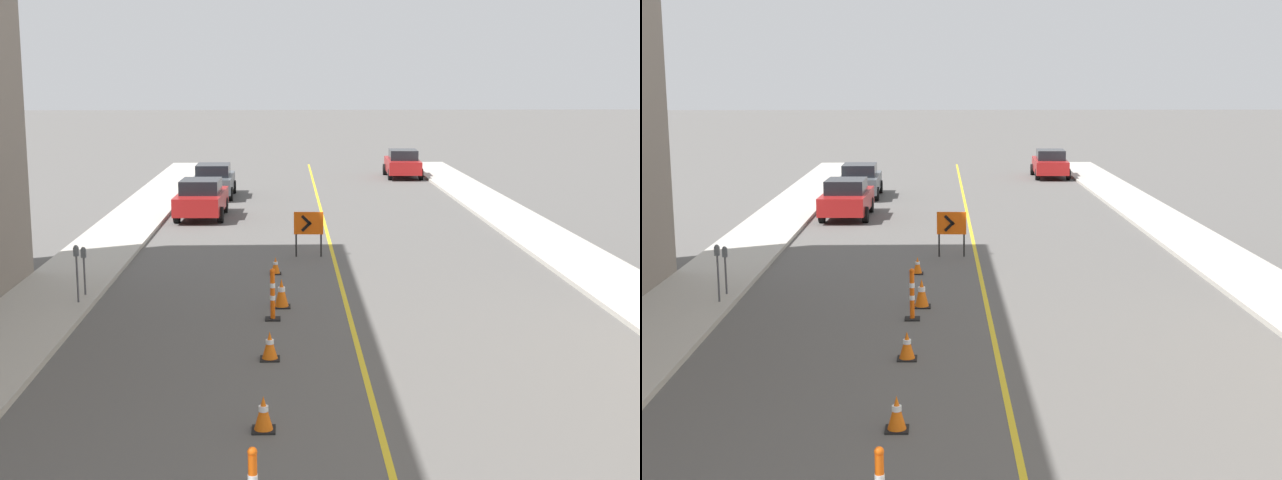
# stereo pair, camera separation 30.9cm
# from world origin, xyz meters

# --- Properties ---
(lane_stripe) EXTENTS (0.12, 54.59, 0.01)m
(lane_stripe) POSITION_xyz_m (0.00, 27.29, 0.00)
(lane_stripe) COLOR gold
(lane_stripe) RESTS_ON ground_plane
(sidewalk_left) EXTENTS (2.44, 54.59, 0.14)m
(sidewalk_left) POSITION_xyz_m (-7.55, 27.29, 0.07)
(sidewalk_left) COLOR #ADA89E
(sidewalk_left) RESTS_ON ground_plane
(sidewalk_right) EXTENTS (2.44, 54.59, 0.14)m
(sidewalk_right) POSITION_xyz_m (7.55, 27.29, 0.07)
(sidewalk_right) COLOR #ADA89E
(sidewalk_right) RESTS_ON ground_plane
(traffic_cone_third) EXTENTS (0.39, 0.39, 0.59)m
(traffic_cone_third) POSITION_xyz_m (-1.90, 10.31, 0.29)
(traffic_cone_third) COLOR black
(traffic_cone_third) RESTS_ON ground_plane
(traffic_cone_fourth) EXTENTS (0.40, 0.40, 0.59)m
(traffic_cone_fourth) POSITION_xyz_m (-1.85, 14.01, 0.29)
(traffic_cone_fourth) COLOR black
(traffic_cone_fourth) RESTS_ON ground_plane
(traffic_cone_fifth) EXTENTS (0.44, 0.44, 0.72)m
(traffic_cone_fifth) POSITION_xyz_m (-1.63, 18.17, 0.36)
(traffic_cone_fifth) COLOR black
(traffic_cone_fifth) RESTS_ON ground_plane
(traffic_cone_farthest) EXTENTS (0.33, 0.33, 0.50)m
(traffic_cone_farthest) POSITION_xyz_m (-1.82, 21.97, 0.25)
(traffic_cone_farthest) COLOR black
(traffic_cone_farthest) RESTS_ON ground_plane
(delineator_post_rear) EXTENTS (0.36, 0.36, 1.24)m
(delineator_post_rear) POSITION_xyz_m (-1.83, 17.02, 0.54)
(delineator_post_rear) COLOR black
(delineator_post_rear) RESTS_ON ground_plane
(arrow_barricade_primary) EXTENTS (0.94, 0.12, 1.44)m
(arrow_barricade_primary) POSITION_xyz_m (-0.79, 24.47, 1.01)
(arrow_barricade_primary) COLOR #EF560C
(arrow_barricade_primary) RESTS_ON ground_plane
(parked_car_curb_near) EXTENTS (1.95, 4.35, 1.59)m
(parked_car_curb_near) POSITION_xyz_m (-4.93, 32.54, 0.80)
(parked_car_curb_near) COLOR maroon
(parked_car_curb_near) RESTS_ON ground_plane
(parked_car_curb_mid) EXTENTS (1.93, 4.31, 1.59)m
(parked_car_curb_mid) POSITION_xyz_m (-4.92, 38.83, 0.80)
(parked_car_curb_mid) COLOR #474C51
(parked_car_curb_mid) RESTS_ON ground_plane
(parked_car_curb_far) EXTENTS (1.98, 4.37, 1.59)m
(parked_car_curb_far) POSITION_xyz_m (5.14, 46.84, 0.80)
(parked_car_curb_far) COLOR maroon
(parked_car_curb_far) RESTS_ON ground_plane
(parking_meter_near_curb) EXTENTS (0.12, 0.11, 1.25)m
(parking_meter_near_curb) POSITION_xyz_m (-6.68, 19.10, 1.03)
(parking_meter_near_curb) COLOR #4C4C51
(parking_meter_near_curb) RESTS_ON sidewalk_left
(parking_meter_far_curb) EXTENTS (0.12, 0.11, 1.45)m
(parking_meter_far_curb) POSITION_xyz_m (-6.68, 18.32, 1.15)
(parking_meter_far_curb) COLOR #4C4C51
(parking_meter_far_curb) RESTS_ON sidewalk_left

